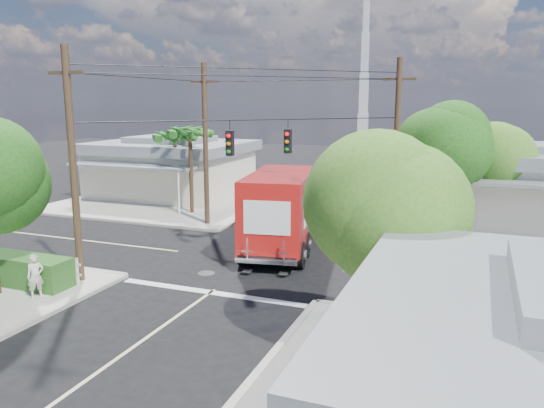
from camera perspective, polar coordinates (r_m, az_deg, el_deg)
The scene contains 18 objects.
ground at distance 23.75m, azimuth -1.76°, elevation -6.08°, with size 120.00×120.00×0.00m, color black.
sidewalk_ne at distance 32.57m, azimuth 24.23°, elevation -2.21°, with size 14.12×14.12×0.14m.
sidewalk_nw at distance 38.05m, azimuth -10.48°, elevation 0.39°, with size 14.12×14.12×0.14m.
road_markings at distance 22.47m, azimuth -3.24°, elevation -7.10°, with size 32.00×32.00×0.01m.
building_ne at distance 33.37m, azimuth 27.23°, elevation 1.77°, with size 11.80×10.20×4.50m.
building_nw at distance 39.64m, azimuth -10.77°, elevation 3.95°, with size 10.80×10.20×4.30m.
radio_tower at distance 41.76m, azimuth 9.76°, elevation 9.05°, with size 0.80×0.80×17.00m.
tree_ne_front at distance 27.78m, azimuth 17.79°, elevation 5.93°, with size 4.21×4.14×6.66m.
tree_ne_back at distance 29.98m, azimuth 22.98°, elevation 4.81°, with size 3.77×3.66×5.82m.
tree_se at distance 14.08m, azimuth 13.07°, elevation -1.38°, with size 3.67×3.54×5.62m.
palm_nw_front at distance 32.83m, azimuth -8.83°, elevation 7.52°, with size 3.01×3.08×5.59m.
palm_nw_back at distance 35.17m, azimuth -10.43°, elevation 7.09°, with size 3.01×3.08×5.19m.
utility_poles at distance 24.92m, azimuth -3.75°, elevation 5.68°, with size 12.00×10.68×9.00m.
picket_fence at distance 23.50m, azimuth -25.38°, elevation -5.64°, with size 5.94×0.06×1.00m.
hedge_sw at distance 23.13m, azimuth -27.16°, elevation -6.03°, with size 6.20×1.20×1.10m, color #1C4F19.
vending_boxes at distance 27.91m, azimuth 15.77°, elevation -2.43°, with size 1.90×0.50×1.10m.
delivery_truck at distance 25.19m, azimuth 1.26°, elevation -0.60°, with size 4.07×8.98×3.76m.
pedestrian at distance 20.58m, azimuth -24.09°, elevation -7.10°, with size 0.58×0.38×1.58m, color beige.
Camera 1 is at (8.90, -20.88, 7.01)m, focal length 35.00 mm.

